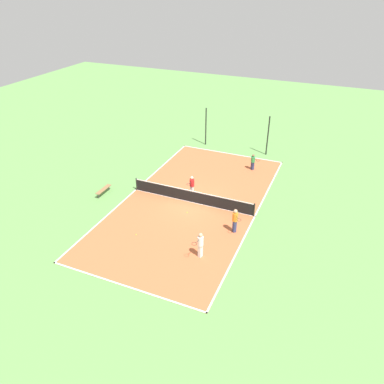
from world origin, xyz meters
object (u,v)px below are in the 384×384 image
(player_center_orange, at_px, (235,219))
(player_coach_red, at_px, (192,185))
(bench, at_px, (104,190))
(tennis_ball_midcourt, at_px, (191,183))
(player_near_white, at_px, (200,243))
(tennis_ball_left_sideline, at_px, (187,212))
(fence_post_back_right, at_px, (268,136))
(tennis_net, at_px, (192,196))
(tennis_ball_right_alley, at_px, (136,235))
(fence_post_back_left, at_px, (206,127))
(player_far_green, at_px, (253,161))

(player_center_orange, bearing_deg, player_coach_red, -166.42)
(bench, xyz_separation_m, tennis_ball_midcourt, (5.61, 4.14, -0.33))
(bench, height_order, player_near_white, player_near_white)
(player_near_white, bearing_deg, tennis_ball_left_sideline, -130.65)
(tennis_ball_left_sideline, height_order, fence_post_back_right, fence_post_back_right)
(tennis_net, relative_size, tennis_ball_left_sideline, 141.94)
(player_near_white, bearing_deg, tennis_ball_right_alley, -77.93)
(tennis_ball_midcourt, bearing_deg, tennis_ball_right_alley, -94.12)
(fence_post_back_left, bearing_deg, bench, -106.81)
(tennis_net, distance_m, bench, 7.01)
(player_center_orange, xyz_separation_m, tennis_ball_midcourt, (-5.29, 4.92, -0.98))
(bench, bearing_deg, tennis_net, -77.02)
(player_far_green, relative_size, fence_post_back_left, 0.38)
(fence_post_back_left, bearing_deg, player_center_orange, -61.36)
(player_center_orange, bearing_deg, bench, -134.28)
(fence_post_back_right, bearing_deg, player_far_green, -95.44)
(tennis_ball_right_alley, distance_m, fence_post_back_left, 16.20)
(bench, xyz_separation_m, tennis_ball_right_alley, (5.05, -3.69, -0.33))
(tennis_ball_left_sideline, relative_size, fence_post_back_right, 0.02)
(player_center_orange, distance_m, fence_post_back_left, 14.99)
(bench, relative_size, tennis_ball_left_sideline, 24.52)
(bench, distance_m, tennis_ball_right_alley, 6.26)
(tennis_net, distance_m, tennis_ball_midcourt, 2.88)
(fence_post_back_left, bearing_deg, fence_post_back_right, 0.00)
(player_center_orange, distance_m, tennis_ball_midcourt, 7.29)
(player_near_white, relative_size, tennis_ball_midcourt, 25.54)
(tennis_net, distance_m, fence_post_back_right, 11.30)
(bench, bearing_deg, tennis_ball_right_alley, -126.13)
(player_near_white, distance_m, tennis_ball_left_sideline, 4.98)
(player_coach_red, bearing_deg, tennis_ball_left_sideline, 17.84)
(tennis_net, relative_size, player_coach_red, 5.82)
(player_coach_red, relative_size, tennis_ball_midcourt, 24.38)
(tennis_ball_left_sideline, bearing_deg, fence_post_back_left, 105.28)
(tennis_net, xyz_separation_m, tennis_ball_midcourt, (-1.22, 2.56, -0.49))
(tennis_net, xyz_separation_m, tennis_ball_right_alley, (-1.78, -5.26, -0.49))
(tennis_ball_left_sideline, bearing_deg, bench, -179.48)
(fence_post_back_left, bearing_deg, player_near_white, -69.79)
(bench, height_order, fence_post_back_left, fence_post_back_left)
(player_far_green, distance_m, fence_post_back_left, 6.98)
(fence_post_back_left, bearing_deg, player_coach_red, -74.69)
(player_far_green, bearing_deg, bench, -105.46)
(tennis_ball_right_alley, distance_m, fence_post_back_right, 16.87)
(tennis_ball_midcourt, bearing_deg, player_center_orange, -42.88)
(tennis_ball_right_alley, bearing_deg, player_coach_red, 77.42)
(player_center_orange, bearing_deg, fence_post_back_left, 168.45)
(player_near_white, relative_size, fence_post_back_left, 0.46)
(tennis_net, distance_m, player_center_orange, 4.73)
(player_center_orange, height_order, fence_post_back_right, fence_post_back_right)
(tennis_ball_midcourt, distance_m, fence_post_back_right, 9.46)
(player_coach_red, bearing_deg, fence_post_back_left, -161.99)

